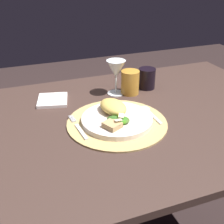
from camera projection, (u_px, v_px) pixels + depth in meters
The scene contains 12 objects.
dining_table at pixel (120, 156), 1.12m from camera, with size 1.39×0.86×0.76m.
placemat at pixel (117, 123), 1.00m from camera, with size 0.35×0.35×0.01m, color tan.
dinner_plate at pixel (117, 120), 0.99m from camera, with size 0.25×0.25×0.02m, color silver.
pasta_serving at pixel (113, 107), 1.02m from camera, with size 0.12×0.08×0.04m, color #E3BA57.
salad_greens at pixel (119, 120), 0.96m from camera, with size 0.09×0.07×0.03m.
bread_piece at pixel (112, 125), 0.93m from camera, with size 0.05×0.05×0.02m, color tan.
fork at pixel (79, 128), 0.96m from camera, with size 0.03×0.17×0.00m.
spoon at pixel (148, 111), 1.06m from camera, with size 0.03×0.15×0.01m.
napkin at pixel (53, 100), 1.15m from camera, with size 0.12×0.12×0.01m, color white.
wine_glass at pixel (116, 71), 1.17m from camera, with size 0.08×0.08×0.15m.
amber_tumbler at pixel (130, 82), 1.20m from camera, with size 0.08×0.08×0.10m, color #C58830.
dark_tumbler at pixel (147, 78), 1.25m from camera, with size 0.07×0.07×0.09m, color black.
Camera 1 is at (-0.34, -0.83, 1.27)m, focal length 45.92 mm.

